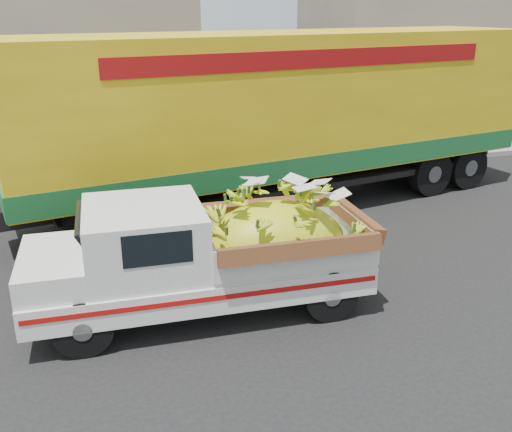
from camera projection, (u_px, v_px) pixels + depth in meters
name	position (u px, v px, depth m)	size (l,w,h in m)	color
ground	(289.00, 282.00, 9.45)	(100.00, 100.00, 0.00)	black
curb	(208.00, 177.00, 14.98)	(60.00, 0.25, 0.15)	gray
sidewalk	(192.00, 158.00, 16.87)	(60.00, 4.00, 0.14)	gray
building_right	(464.00, 37.00, 25.89)	(14.00, 6.00, 6.00)	gray
pickup_truck	(225.00, 251.00, 8.37)	(4.95, 1.94, 1.72)	black
semi_trailer	(285.00, 113.00, 12.43)	(12.08, 4.67, 3.80)	black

